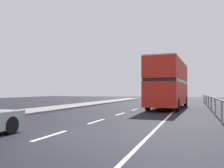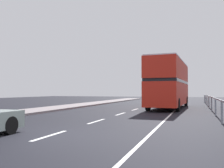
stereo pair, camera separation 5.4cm
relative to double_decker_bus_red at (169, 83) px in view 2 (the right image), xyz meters
The scene contains 4 objects.
ground_plane 15.58m from the double_decker_bus_red, 99.60° to the right, with size 73.54×120.00×0.10m, color black.
lane_paint_markings 6.83m from the double_decker_bus_red, 95.80° to the right, with size 3.37×46.00×0.01m.
bridge_side_railing 7.18m from the double_decker_bus_red, 61.36° to the right, with size 0.10×42.00×1.12m.
double_decker_bus_red is the anchor object (origin of this frame).
Camera 2 is at (4.76, -7.61, 1.54)m, focal length 39.99 mm.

